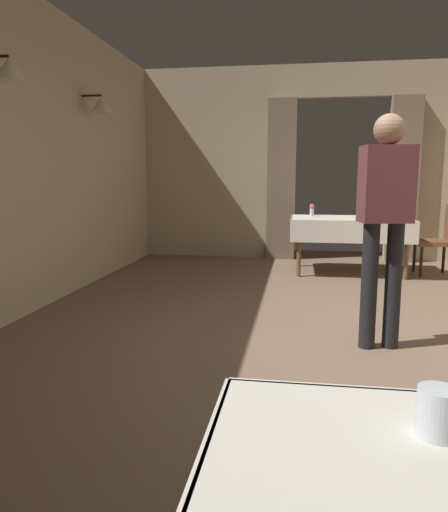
{
  "coord_description": "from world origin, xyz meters",
  "views": [
    {
      "loc": [
        -0.64,
        -3.63,
        1.26
      ],
      "look_at": [
        -1.25,
        0.32,
        0.62
      ],
      "focal_mm": 33.79,
      "sensor_mm": 36.0,
      "label": 1
    }
  ],
  "objects_px": {
    "dining_table_mid": "(350,224)",
    "person_waiter_by_doorway": "(385,212)",
    "glass_near_b": "(437,412)",
    "plate_mid_b": "(395,217)",
    "flower_vase_mid": "(312,210)",
    "chair_mid_right": "(441,237)"
  },
  "relations": [
    {
      "from": "person_waiter_by_doorway",
      "to": "chair_mid_right",
      "type": "bearing_deg",
      "value": 67.67
    },
    {
      "from": "flower_vase_mid",
      "to": "chair_mid_right",
      "type": "bearing_deg",
      "value": -7.42
    },
    {
      "from": "dining_table_mid",
      "to": "plate_mid_b",
      "type": "bearing_deg",
      "value": 5.24
    },
    {
      "from": "dining_table_mid",
      "to": "person_waiter_by_doorway",
      "type": "xyz_separation_m",
      "value": [
        -0.06,
        -3.01,
        0.36
      ]
    },
    {
      "from": "person_waiter_by_doorway",
      "to": "plate_mid_b",
      "type": "bearing_deg",
      "value": 77.84
    },
    {
      "from": "glass_near_b",
      "to": "plate_mid_b",
      "type": "distance_m",
      "value": 5.84
    },
    {
      "from": "glass_near_b",
      "to": "plate_mid_b",
      "type": "height_order",
      "value": "glass_near_b"
    },
    {
      "from": "chair_mid_right",
      "to": "flower_vase_mid",
      "type": "distance_m",
      "value": 1.72
    },
    {
      "from": "glass_near_b",
      "to": "plate_mid_b",
      "type": "xyz_separation_m",
      "value": [
        1.0,
        5.76,
        -0.04
      ]
    },
    {
      "from": "plate_mid_b",
      "to": "person_waiter_by_doorway",
      "type": "bearing_deg",
      "value": -102.16
    },
    {
      "from": "glass_near_b",
      "to": "flower_vase_mid",
      "type": "bearing_deg",
      "value": 90.99
    },
    {
      "from": "chair_mid_right",
      "to": "person_waiter_by_doorway",
      "type": "relative_size",
      "value": 0.54
    },
    {
      "from": "flower_vase_mid",
      "to": "person_waiter_by_doorway",
      "type": "xyz_separation_m",
      "value": [
        0.44,
        -3.23,
        0.18
      ]
    },
    {
      "from": "glass_near_b",
      "to": "flower_vase_mid",
      "type": "distance_m",
      "value": 5.92
    },
    {
      "from": "chair_mid_right",
      "to": "glass_near_b",
      "type": "xyz_separation_m",
      "value": [
        -1.57,
        -5.7,
        0.29
      ]
    },
    {
      "from": "dining_table_mid",
      "to": "chair_mid_right",
      "type": "height_order",
      "value": "chair_mid_right"
    },
    {
      "from": "dining_table_mid",
      "to": "person_waiter_by_doorway",
      "type": "distance_m",
      "value": 3.04
    },
    {
      "from": "chair_mid_right",
      "to": "plate_mid_b",
      "type": "xyz_separation_m",
      "value": [
        -0.57,
        0.06,
        0.24
      ]
    },
    {
      "from": "chair_mid_right",
      "to": "plate_mid_b",
      "type": "distance_m",
      "value": 0.63
    },
    {
      "from": "flower_vase_mid",
      "to": "plate_mid_b",
      "type": "xyz_separation_m",
      "value": [
        1.1,
        -0.16,
        -0.09
      ]
    },
    {
      "from": "glass_near_b",
      "to": "person_waiter_by_doorway",
      "type": "bearing_deg",
      "value": 82.88
    },
    {
      "from": "chair_mid_right",
      "to": "glass_near_b",
      "type": "relative_size",
      "value": 9.25
    }
  ]
}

